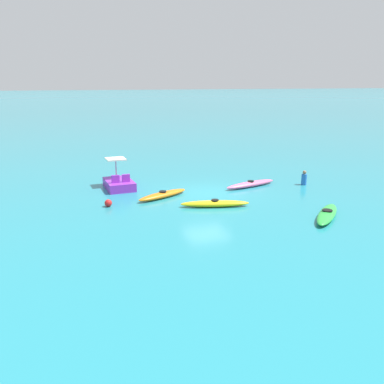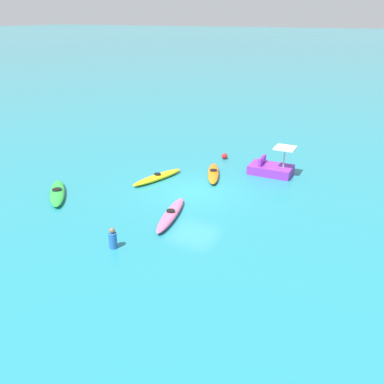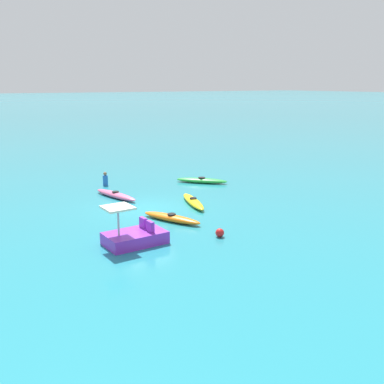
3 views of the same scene
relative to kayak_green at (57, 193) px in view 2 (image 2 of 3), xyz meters
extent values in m
plane|color=teal|center=(3.56, -5.91, -0.16)|extent=(600.00, 600.00, 0.00)
ellipsoid|color=green|center=(0.00, 0.00, 0.00)|extent=(2.96, 2.85, 0.32)
cylinder|color=black|center=(0.00, 0.00, 0.18)|extent=(0.65, 0.65, 0.05)
ellipsoid|color=pink|center=(0.59, -6.29, 0.00)|extent=(3.61, 1.37, 0.32)
cylinder|color=black|center=(0.59, -6.29, 0.18)|extent=(0.45, 0.45, 0.05)
ellipsoid|color=yellow|center=(4.18, -3.33, 0.00)|extent=(3.46, 1.54, 0.32)
cylinder|color=black|center=(4.18, -3.33, 0.18)|extent=(0.46, 0.46, 0.05)
ellipsoid|color=orange|center=(6.16, -5.81, 0.00)|extent=(3.19, 1.87, 0.32)
cylinder|color=black|center=(6.16, -5.81, 0.18)|extent=(0.52, 0.52, 0.05)
cube|color=purple|center=(8.01, -8.57, 0.09)|extent=(1.57, 2.44, 0.50)
cube|color=purple|center=(8.29, -8.02, 0.56)|extent=(0.44, 0.17, 0.44)
cube|color=purple|center=(7.69, -8.03, 0.56)|extent=(0.44, 0.17, 0.44)
cylinder|color=#B2B2B7|center=(8.03, -9.27, 0.89)|extent=(0.08, 0.08, 1.10)
cube|color=silver|center=(8.03, -9.27, 1.48)|extent=(1.13, 1.13, 0.08)
sphere|color=red|center=(9.18, -5.18, 0.02)|extent=(0.37, 0.37, 0.37)
cylinder|color=blue|center=(-2.67, -5.60, 0.16)|extent=(0.45, 0.45, 0.65)
sphere|color=#8C6647|center=(-2.67, -5.60, 0.61)|extent=(0.22, 0.22, 0.22)
camera|label=1|loc=(11.98, 14.53, 5.88)|focal=38.08mm
camera|label=2|loc=(-13.30, -14.67, 8.21)|focal=37.80mm
camera|label=3|loc=(23.59, -15.72, 6.17)|focal=41.44mm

